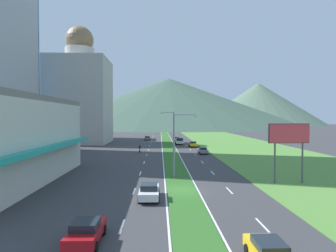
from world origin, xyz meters
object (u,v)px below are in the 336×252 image
car_4 (193,144)px  car_5 (177,139)px  car_3 (147,138)px  motorcycle_rider (140,149)px  pickup_truck_0 (179,141)px  billboard_roadside (289,137)px  car_1 (86,231)px  street_lamp_near (177,140)px  car_6 (203,150)px  street_lamp_mid (172,130)px  car_0 (149,191)px

car_4 → car_5: bearing=-170.2°
car_3 → motorcycle_rider: size_ratio=2.03×
pickup_truck_0 → billboard_roadside: bearing=10.9°
car_1 → pickup_truck_0: bearing=-8.9°
street_lamp_near → billboard_roadside: bearing=-16.9°
car_4 → car_6: bearing=1.7°
car_3 → pickup_truck_0: size_ratio=0.75×
car_1 → pickup_truck_0: 66.47m
street_lamp_near → car_6: bearing=73.9°
street_lamp_mid → car_0: 34.03m
street_lamp_near → car_5: 58.83m
car_0 → car_3: 72.72m
street_lamp_near → car_1: bearing=-109.3°
car_0 → car_1: car_0 is taller
street_lamp_near → billboard_roadside: street_lamp_near is taller
billboard_roadside → car_3: billboard_roadside is taller
pickup_truck_0 → car_6: bearing=9.8°
car_4 → pickup_truck_0: pickup_truck_0 is taller
street_lamp_near → car_1: 21.29m
street_lamp_near → car_5: street_lamp_near is taller
billboard_roadside → car_5: 63.46m
car_0 → car_6: car_0 is taller
motorcycle_rider → car_6: bearing=-101.0°
car_0 → car_6: size_ratio=0.99×
car_5 → car_6: 34.25m
billboard_roadside → pickup_truck_0: 51.02m
street_lamp_mid → pickup_truck_0: size_ratio=1.68×
street_lamp_mid → billboard_roadside: bearing=-65.1°
street_lamp_near → car_4: street_lamp_near is taller
car_1 → car_4: bearing=-12.9°
street_lamp_mid → car_5: street_lamp_mid is taller
street_lamp_near → billboard_roadside: size_ratio=1.17×
car_5 → billboard_roadside: bearing=8.8°
billboard_roadside → car_3: size_ratio=1.76×
street_lamp_near → motorcycle_rider: 28.37m
car_1 → street_lamp_near: bearing=-19.3°
car_0 → motorcycle_rider: bearing=5.3°
street_lamp_mid → car_1: bearing=-99.4°
street_lamp_mid → motorcycle_rider: size_ratio=4.55×
car_6 → motorcycle_rider: motorcycle_rider is taller
pickup_truck_0 → car_0: bearing=-6.8°
car_0 → pickup_truck_0: bearing=-6.8°
car_0 → car_4: 50.38m
car_4 → pickup_truck_0: size_ratio=0.86×
car_0 → car_5: bearing=-5.5°
street_lamp_near → billboard_roadside: (13.03, -3.95, 0.60)m
car_3 → car_4: (13.23, -23.27, 0.01)m
car_3 → car_6: size_ratio=0.89×
street_lamp_mid → car_6: 8.25m
street_lamp_near → pickup_truck_0: size_ratio=1.55×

